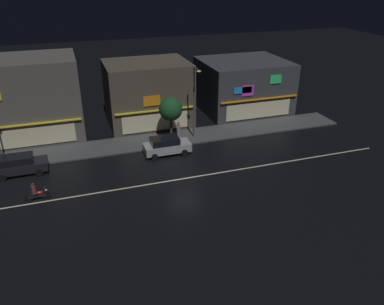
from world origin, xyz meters
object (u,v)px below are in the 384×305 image
Objects in this scene: parked_car_trailing at (166,146)px; traffic_cone at (178,149)px; streetlamp_mid at (195,97)px; pedestrian_on_sidewalk at (179,131)px; parked_car_near_kerb at (20,165)px; motorcycle_lead at (36,193)px.

parked_car_trailing is 1.38m from traffic_cone.
parked_car_trailing is (-3.64, -2.60, -3.53)m from streetlamp_mid.
streetlamp_mid is 5.70m from parked_car_trailing.
pedestrian_on_sidewalk reaches higher than parked_car_near_kerb.
motorcycle_lead is at bearing -141.79° from pedestrian_on_sidewalk.
parked_car_near_kerb is at bearing -179.90° from traffic_cone.
streetlamp_mid is 16.87m from parked_car_near_kerb.
parked_car_trailing is at bearing -168.74° from traffic_cone.
streetlamp_mid is 4.08× the size of pedestrian_on_sidewalk.
traffic_cone is at bearing -135.70° from streetlamp_mid.
pedestrian_on_sidewalk is at bearing 173.08° from streetlamp_mid.
streetlamp_mid is 17.02m from motorcycle_lead.
traffic_cone is (12.53, 4.85, -0.36)m from motorcycle_lead.
parked_car_trailing is at bearing -116.68° from pedestrian_on_sidewalk.
motorcycle_lead is 13.44m from traffic_cone.
parked_car_near_kerb is at bearing -171.68° from streetlamp_mid.
streetlamp_mid is 5.34m from traffic_cone.
pedestrian_on_sidewalk is 15.25m from motorcycle_lead.
pedestrian_on_sidewalk is 0.93× the size of motorcycle_lead.
parked_car_near_kerb is at bearing -0.99° from parked_car_trailing.
parked_car_near_kerb is 2.26× the size of motorcycle_lead.
parked_car_trailing is (-2.02, -2.80, -0.09)m from pedestrian_on_sidewalk.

